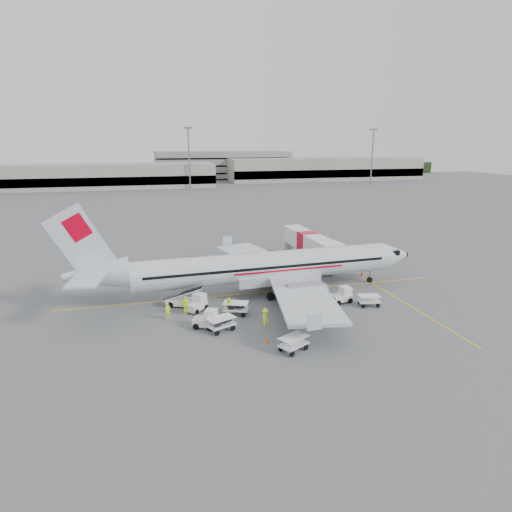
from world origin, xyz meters
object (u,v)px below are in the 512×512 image
Objects in this scene: belt_loader at (185,294)px; jet_bridge at (308,248)px; aircraft at (267,247)px; tug_fore at (341,295)px; tug_aft at (196,303)px; tug_mid at (206,319)px.

jet_bridge is at bearing 54.32° from belt_loader.
tug_fore is at bearing -37.79° from aircraft.
belt_loader reaches higher than tug_aft.
tug_mid is 1.02× the size of tug_aft.
tug_fore is at bearing -100.61° from jet_bridge.
belt_loader is (-9.40, -1.68, -4.03)m from aircraft.
jet_bridge is 7.53× the size of tug_mid.
tug_fore is (16.20, -3.18, -0.52)m from belt_loader.
belt_loader is 2.04m from tug_aft.
belt_loader is 2.30× the size of tug_fore.
aircraft is 9.51m from tug_fore.
jet_bridge is 22.13m from belt_loader.
jet_bridge is at bearing 47.36° from aircraft.
belt_loader is 16.52m from tug_fore.
aircraft is 7.78× the size of belt_loader.
tug_mid reaches higher than tug_aft.
tug_fore is 0.99× the size of tug_aft.
aircraft is 17.40× the size of tug_mid.
tug_aft is (0.99, -1.71, -0.51)m from belt_loader.
tug_aft is (-15.22, 1.47, 0.01)m from tug_fore.
jet_bridge is at bearing -4.84° from tug_aft.
tug_aft reaches higher than tug_fore.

